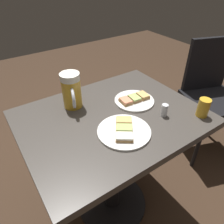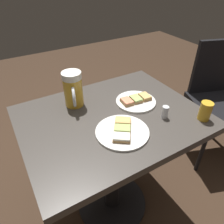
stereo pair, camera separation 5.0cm
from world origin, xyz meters
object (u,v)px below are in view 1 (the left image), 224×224
at_px(plate_near, 134,100).
at_px(beer_mug, 72,91).
at_px(beer_glass_small, 203,108).
at_px(plate_far, 124,131).
at_px(salt_shaker, 164,110).
at_px(cafe_chair, 210,91).

relative_size(plate_near, beer_mug, 1.15).
bearing_deg(beer_mug, plate_near, 153.77).
distance_m(beer_mug, beer_glass_small, 0.61).
height_order(plate_far, beer_glass_small, beer_glass_small).
bearing_deg(plate_near, beer_glass_small, 124.64).
distance_m(beer_mug, salt_shaker, 0.44).
xyz_separation_m(beer_mug, salt_shaker, (-0.31, 0.30, -0.06)).
bearing_deg(plate_far, salt_shaker, 177.60).
xyz_separation_m(plate_far, beer_mug, (0.09, -0.29, 0.08)).
bearing_deg(salt_shaker, plate_near, -77.24).
relative_size(plate_far, salt_shaker, 3.75).
relative_size(salt_shaker, cafe_chair, 0.07).
bearing_deg(salt_shaker, beer_mug, -44.21).
distance_m(plate_near, beer_glass_small, 0.33).
relative_size(plate_far, cafe_chair, 0.25).
bearing_deg(plate_far, beer_mug, -72.97).
xyz_separation_m(plate_near, beer_glass_small, (-0.18, 0.27, 0.03)).
bearing_deg(cafe_chair, beer_mug, 14.40).
xyz_separation_m(plate_far, beer_glass_small, (-0.37, 0.11, 0.03)).
bearing_deg(salt_shaker, cafe_chair, -164.81).
xyz_separation_m(plate_near, beer_mug, (0.27, -0.14, 0.08)).
distance_m(plate_far, cafe_chair, 0.99).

